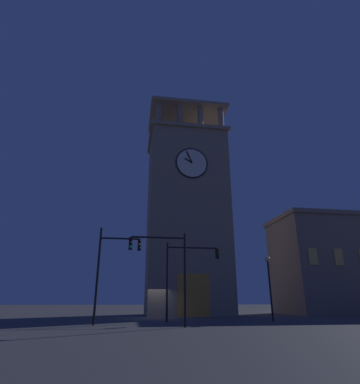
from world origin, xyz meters
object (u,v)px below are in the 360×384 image
object	(u,v)px
clocktower	(186,216)
adjacent_wing_building	(352,264)
traffic_signal_mid	(166,262)
traffic_signal_far	(111,262)
street_lamp	(269,275)
traffic_signal_near	(185,267)

from	to	relation	value
clocktower	adjacent_wing_building	world-z (taller)	clocktower
clocktower	traffic_signal_mid	bearing A→B (deg)	75.56
traffic_signal_mid	traffic_signal_far	size ratio (longest dim) A/B	0.88
clocktower	street_lamp	distance (m)	13.91
clocktower	traffic_signal_near	xyz separation A→B (m)	(2.02, 10.60, -7.01)
traffic_signal_mid	street_lamp	bearing A→B (deg)	-151.52
traffic_signal_near	street_lamp	world-z (taller)	traffic_signal_near
clocktower	street_lamp	size ratio (longest dim) A/B	5.62
clocktower	traffic_signal_far	world-z (taller)	clocktower
traffic_signal_mid	traffic_signal_far	world-z (taller)	traffic_signal_far
clocktower	traffic_signal_far	size ratio (longest dim) A/B	4.38
adjacent_wing_building	traffic_signal_near	xyz separation A→B (m)	(22.59, 10.73, -1.74)
traffic_signal_mid	traffic_signal_near	bearing A→B (deg)	-112.04
traffic_signal_near	traffic_signal_far	xyz separation A→B (m)	(5.44, 2.44, 0.03)
adjacent_wing_building	traffic_signal_mid	bearing A→B (deg)	32.38
clocktower	traffic_signal_near	size ratio (longest dim) A/B	4.74
adjacent_wing_building	traffic_signal_mid	world-z (taller)	adjacent_wing_building
traffic_signal_mid	traffic_signal_far	distance (m)	4.23
traffic_signal_far	traffic_signal_near	bearing A→B (deg)	-155.86
clocktower	traffic_signal_mid	distance (m)	17.49
adjacent_wing_building	traffic_signal_near	bearing A→B (deg)	25.41
traffic_signal_far	street_lamp	xyz separation A→B (m)	(-12.23, -2.34, -0.53)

